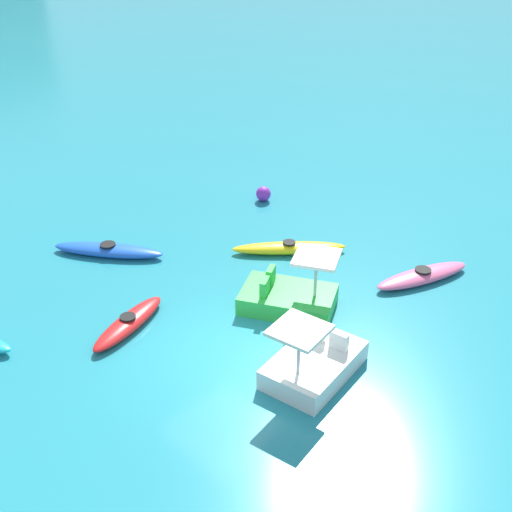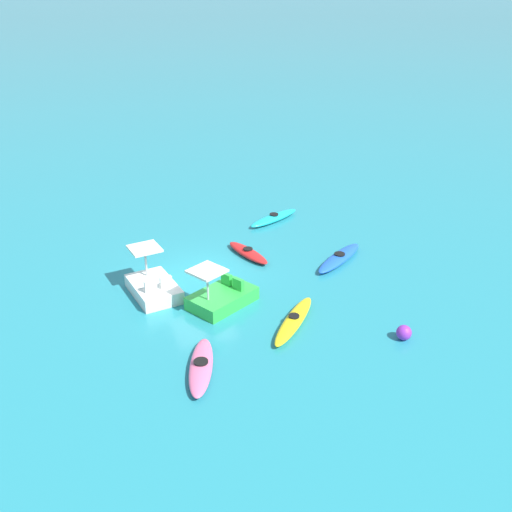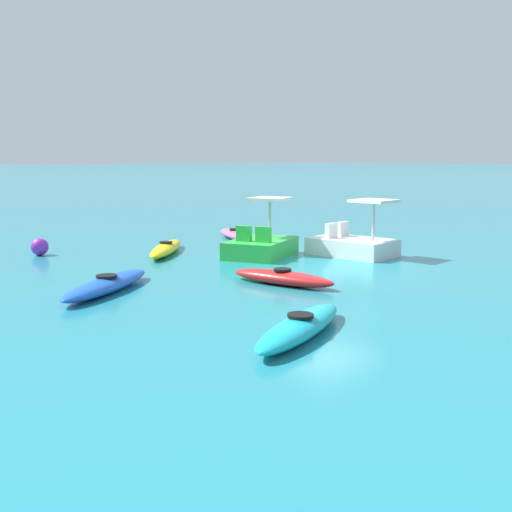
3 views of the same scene
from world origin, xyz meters
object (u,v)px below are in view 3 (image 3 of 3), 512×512
Objects in this scene: pedal_boat_white at (353,244)px; buoy_purple at (40,247)px; kayak_red at (282,278)px; kayak_yellow at (166,248)px; kayak_pink at (236,234)px; kayak_blue at (107,284)px; pedal_boat_green at (261,245)px; kayak_cyan at (300,327)px.

pedal_boat_white reaches higher than buoy_purple.
pedal_boat_white is 5.09× the size of buoy_purple.
kayak_red is 1.03× the size of pedal_boat_white.
kayak_yellow is 3.97m from kayak_pink.
buoy_purple reaches higher than kayak_blue.
kayak_pink is 6.79m from buoy_purple.
kayak_blue is 1.21× the size of pedal_boat_white.
pedal_boat_green is 2.70m from pedal_boat_white.
pedal_boat_white is at bearing -126.53° from pedal_boat_green.
buoy_purple reaches higher than kayak_cyan.
kayak_cyan is 1.02× the size of kayak_pink.
kayak_yellow and kayak_blue have the same top height.
kayak_red is 0.96× the size of pedal_boat_green.
kayak_pink is 0.96× the size of kayak_blue.
kayak_blue is (5.07, 0.89, -0.00)m from kayak_cyan.
kayak_cyan is 12.22m from kayak_pink.
kayak_cyan is 6.06× the size of buoy_purple.
kayak_cyan is at bearing 126.08° from pedal_boat_white.
buoy_purple is (5.90, 7.11, -0.08)m from pedal_boat_white.
pedal_boat_white is at bearing -53.92° from kayak_cyan.
kayak_yellow is at bearing 47.08° from pedal_boat_white.
pedal_boat_white is (5.09, -6.98, 0.17)m from kayak_cyan.
kayak_yellow and kayak_red have the same top height.
kayak_cyan is (-8.87, 2.90, 0.00)m from kayak_yellow.
kayak_yellow is 1.02× the size of pedal_boat_green.
pedal_boat_green reaches higher than kayak_pink.
kayak_red is at bearing -118.17° from kayak_blue.
kayak_yellow is 5.57m from pedal_boat_white.
kayak_red is at bearing 149.77° from kayak_pink.
buoy_purple is (5.92, -0.75, 0.09)m from kayak_blue.
pedal_boat_white reaches higher than kayak_yellow.
buoy_purple is at bearing 49.02° from pedal_boat_green.
buoy_purple reaches higher than kayak_red.
kayak_blue is at bearing 90.14° from pedal_boat_white.
kayak_red is 0.85× the size of kayak_blue.
kayak_blue is at bearing 61.83° from kayak_red.
kayak_pink is at bearing 3.94° from pedal_boat_white.
kayak_yellow is at bearing -3.82° from kayak_red.
kayak_cyan is at bearing 144.31° from pedal_boat_green.
kayak_pink is at bearing -32.82° from kayak_cyan.
kayak_pink is at bearing -30.23° from kayak_red.
kayak_blue is (1.83, 3.41, -0.00)m from kayak_red.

